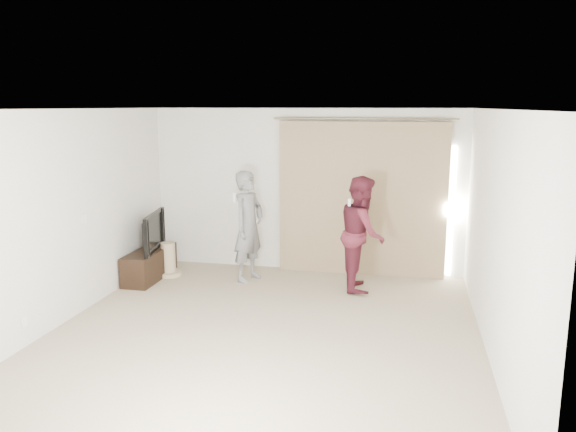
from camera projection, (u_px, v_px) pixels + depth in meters
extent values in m
plane|color=tan|center=(263.00, 334.00, 6.58)|extent=(5.50, 5.50, 0.00)
cube|color=silver|center=(306.00, 191.00, 8.97)|extent=(5.00, 0.04, 2.60)
cube|color=silver|center=(64.00, 217.00, 6.84)|extent=(0.04, 5.50, 2.60)
cube|color=white|center=(84.00, 219.00, 7.24)|extent=(0.02, 0.08, 0.12)
cube|color=white|center=(24.00, 322.00, 6.17)|extent=(0.02, 0.08, 0.12)
cube|color=white|center=(261.00, 109.00, 6.08)|extent=(5.00, 5.50, 0.01)
cube|color=tan|center=(362.00, 199.00, 8.74)|extent=(2.60, 0.10, 2.40)
cylinder|color=#71674E|center=(364.00, 119.00, 8.50)|extent=(2.80, 0.03, 0.03)
cube|color=white|center=(451.00, 212.00, 8.53)|extent=(0.08, 0.04, 2.00)
cube|color=black|center=(150.00, 264.00, 8.67)|extent=(0.41, 1.17, 0.45)
imported|color=black|center=(148.00, 232.00, 8.57)|extent=(0.31, 1.03, 0.59)
cylinder|color=#C6B488|center=(169.00, 273.00, 8.86)|extent=(0.40, 0.40, 0.07)
cylinder|color=#C6B488|center=(168.00, 257.00, 8.81)|extent=(0.22, 0.22, 0.46)
imported|color=slate|center=(249.00, 226.00, 8.49)|extent=(0.58, 0.71, 1.68)
cube|color=white|center=(235.00, 198.00, 8.35)|extent=(0.04, 0.04, 0.14)
cube|color=white|center=(239.00, 203.00, 8.58)|extent=(0.05, 0.05, 0.09)
imported|color=#581C29|center=(362.00, 233.00, 8.08)|extent=(0.73, 0.89, 1.66)
cube|color=white|center=(349.00, 204.00, 7.94)|extent=(0.04, 0.04, 0.14)
cube|color=white|center=(351.00, 209.00, 8.17)|extent=(0.05, 0.05, 0.09)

